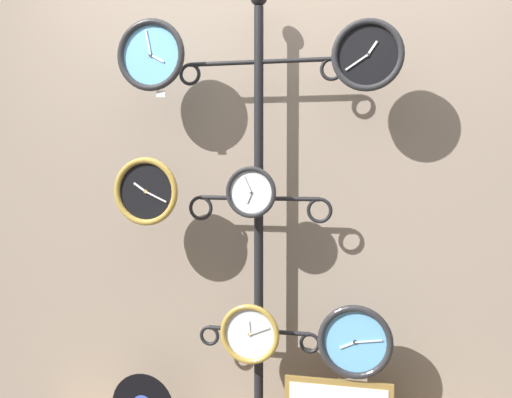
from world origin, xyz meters
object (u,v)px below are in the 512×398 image
object	(u,v)px
clock_bottom_center	(250,334)
clock_bottom_right	(355,342)
clock_middle_left	(146,191)
clock_top_right	(368,55)
clock_top_left	(151,55)
clock_middle_center	(251,192)
display_stand	(259,275)

from	to	relation	value
clock_bottom_center	clock_bottom_right	world-z (taller)	clock_bottom_right
clock_bottom_right	clock_middle_left	bearing A→B (deg)	-177.74
clock_middle_left	clock_bottom_center	xyz separation A→B (m)	(0.47, 0.02, -0.61)
clock_bottom_center	clock_top_right	bearing A→B (deg)	-1.19
clock_bottom_center	clock_bottom_right	size ratio (longest dim) A/B	0.84
clock_top_right	clock_top_left	bearing A→B (deg)	178.83
clock_top_right	clock_middle_center	size ratio (longest dim) A/B	1.32
clock_top_left	clock_top_right	xyz separation A→B (m)	(0.94, -0.02, -0.04)
display_stand	clock_bottom_right	world-z (taller)	display_stand
clock_bottom_center	clock_middle_left	bearing A→B (deg)	-177.90
clock_top_left	clock_middle_left	world-z (taller)	clock_top_left
clock_bottom_center	clock_bottom_right	distance (m)	0.45
clock_middle_center	clock_bottom_center	bearing A→B (deg)	141.24
clock_top_right	clock_bottom_right	world-z (taller)	clock_top_right
clock_top_left	clock_middle_center	xyz separation A→B (m)	(0.46, -0.01, -0.60)
clock_top_left	clock_middle_left	distance (m)	0.60
clock_top_right	display_stand	bearing A→B (deg)	166.81
clock_middle_left	clock_middle_center	bearing A→B (deg)	1.38
clock_top_left	clock_bottom_right	world-z (taller)	clock_top_left
clock_middle_left	clock_top_right	bearing A→B (deg)	0.42
display_stand	clock_top_right	xyz separation A→B (m)	(0.48, -0.11, 0.93)
clock_top_right	clock_middle_center	bearing A→B (deg)	179.48
clock_top_right	clock_middle_left	world-z (taller)	clock_top_right
clock_middle_left	clock_middle_center	distance (m)	0.48
clock_top_left	clock_bottom_center	bearing A→B (deg)	-1.15
clock_top_right	clock_bottom_center	size ratio (longest dim) A/B	1.10
display_stand	clock_middle_center	xyz separation A→B (m)	(-0.01, -0.11, 0.37)
clock_middle_center	clock_bottom_right	size ratio (longest dim) A/B	0.70
clock_top_right	clock_bottom_right	size ratio (longest dim) A/B	0.92
clock_top_left	clock_top_right	size ratio (longest dim) A/B	1.09
clock_middle_left	clock_bottom_right	bearing A→B (deg)	2.26
display_stand	clock_middle_left	bearing A→B (deg)	-166.26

